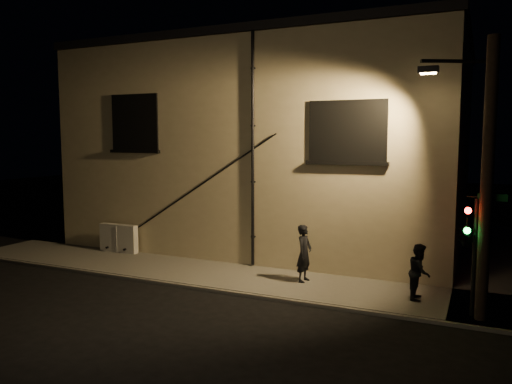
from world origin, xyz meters
The scene contains 8 objects.
ground centered at (0.00, 0.00, 0.00)m, with size 90.00×90.00×0.00m, color black.
sidewalk centered at (1.22, 4.39, 0.06)m, with size 21.00×16.00×0.12m.
building centered at (-3.00, 8.99, 4.40)m, with size 16.20×12.23×8.80m.
utility_cabinet centered at (-7.75, 2.70, 0.69)m, with size 1.74×0.29×1.14m, color beige.
pedestrian_a centered at (0.55, 1.82, 1.05)m, with size 0.68×0.44×1.86m, color black.
pedestrian_b centered at (4.17, 1.48, 0.93)m, with size 0.79×0.61×1.62m, color black.
traffic_signal centered at (5.40, 0.54, 2.28)m, with size 1.13×1.86×3.23m.
streetlamp_pole centered at (5.71, 0.51, 3.84)m, with size 2.03×1.39×7.24m.
Camera 1 is at (5.70, -13.23, 4.73)m, focal length 35.00 mm.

